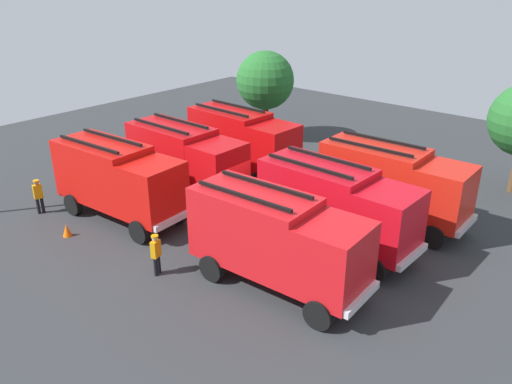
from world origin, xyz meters
name	(u,v)px	position (x,y,z in m)	size (l,w,h in m)	color
ground_plane	(256,218)	(0.00, 0.00, 0.00)	(51.92, 51.92, 0.00)	#2D3033
fire_truck_0	(118,178)	(-5.07, -4.33, 2.15)	(7.36, 3.17, 3.88)	red
fire_truck_1	(277,237)	(4.50, -4.05, 2.15)	(7.32, 3.07, 3.88)	red
fire_truck_2	(185,157)	(-4.80, -0.22, 2.15)	(7.21, 2.77, 3.88)	red
fire_truck_3	(337,204)	(4.58, -0.01, 2.15)	(7.23, 2.84, 3.88)	red
fire_truck_4	(243,138)	(-4.70, 4.23, 2.15)	(7.26, 2.91, 3.88)	#C00A0C
fire_truck_5	(393,181)	(5.22, 3.94, 2.15)	(7.26, 2.91, 3.88)	red
firefighter_0	(38,195)	(-8.66, -6.70, 1.01)	(0.34, 0.47, 1.79)	black
firefighter_1	(156,253)	(0.33, -6.52, 1.00)	(0.35, 0.47, 1.78)	black
tree_0	(265,81)	(-7.99, 10.29, 4.23)	(4.05, 4.05, 6.28)	brown
traffic_cone_0	(67,230)	(-5.42, -7.16, 0.30)	(0.42, 0.42, 0.59)	#F2600C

